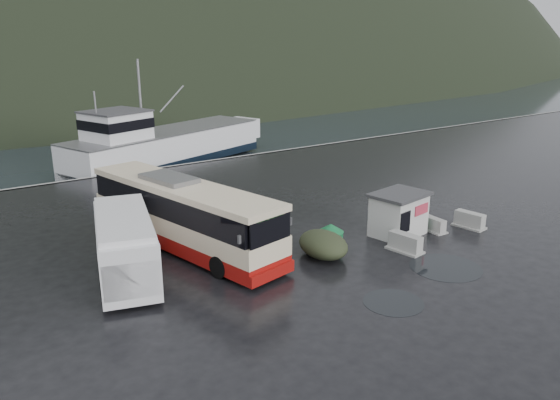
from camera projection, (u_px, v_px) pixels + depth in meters
ground at (285, 255)px, 25.93m from camera, size 160.00×160.00×0.00m
quay_edge at (135, 171)px, 41.66m from camera, size 160.00×0.60×1.50m
coach_bus at (185, 246)px, 26.95m from camera, size 5.48×12.57×3.45m
white_van at (128, 277)px, 23.59m from camera, size 4.05×7.16×2.84m
waste_bin_left at (330, 249)px, 26.70m from camera, size 1.09×1.09×1.28m
waste_bin_right at (412, 231)px, 29.11m from camera, size 1.23×1.23×1.35m
dome_tent at (323, 256)px, 25.82m from camera, size 2.73×3.36×1.16m
ticket_kiosk at (397, 235)px, 28.56m from camera, size 3.22×2.63×2.27m
jersey_barrier_a at (405, 251)px, 26.38m from camera, size 1.12×1.87×0.88m
jersey_barrier_b at (433, 231)px, 29.09m from camera, size 0.83×1.51×0.73m
jersey_barrier_c at (469, 227)px, 29.64m from camera, size 1.07×1.80×0.85m
fishing_trawler at (167, 149)px, 49.67m from camera, size 23.74×12.54×9.34m
puddles at (429, 279)px, 23.40m from camera, size 7.18×3.83×0.01m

